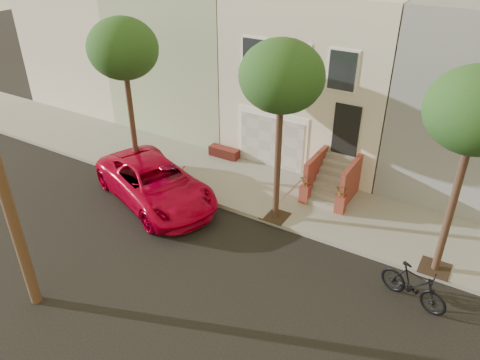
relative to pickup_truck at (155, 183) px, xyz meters
The scene contains 8 objects.
ground 4.46m from the pickup_truck, 37.64° to the right, with size 90.00×90.00×0.00m, color black.
sidewalk 4.44m from the pickup_truck, 37.58° to the left, with size 40.00×3.70×0.15m, color gray.
house_row 9.62m from the pickup_truck, 67.80° to the left, with size 33.10×11.70×7.00m.
tree_left 5.05m from the pickup_truck, 148.93° to the left, with size 2.70×2.57×6.30m.
tree_mid 6.43m from the pickup_truck, 15.28° to the left, with size 2.70×2.57×6.30m.
tree_right 10.99m from the pickup_truck, ahead, with size 2.70×2.57×6.30m.
pickup_truck is the anchor object (origin of this frame).
motorcycle 9.64m from the pickup_truck, ahead, with size 0.56×2.00×1.20m, color black.
Camera 1 is at (6.96, -8.50, 9.57)m, focal length 34.46 mm.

